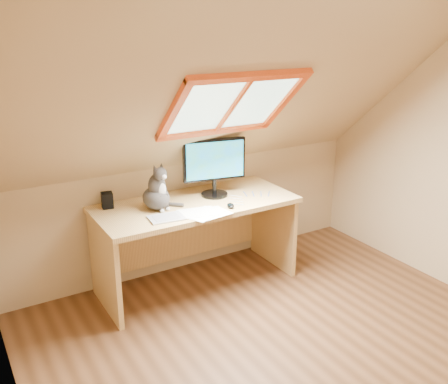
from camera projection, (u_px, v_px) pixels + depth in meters
ground at (312, 366)px, 3.37m from camera, size 3.50×3.50×0.00m
room_shell at (337, 166)px, 2.83m from camera, size 3.52×3.52×2.41m
desk at (192, 225)px, 4.30m from camera, size 1.69×0.74×0.77m
monitor at (214, 164)px, 4.22m from camera, size 0.54×0.23×0.50m
cat at (157, 193)px, 3.97m from camera, size 0.28×0.31×0.39m
desk_speaker at (107, 200)px, 4.02m from camera, size 0.10×0.10×0.13m
graphics_tablet at (166, 218)px, 3.82m from camera, size 0.28×0.21×0.01m
mouse at (231, 205)px, 4.05m from camera, size 0.09×0.11×0.03m
papers at (204, 213)px, 3.92m from camera, size 0.35×0.30×0.01m
cables at (249, 196)px, 4.29m from camera, size 0.51×0.26×0.01m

